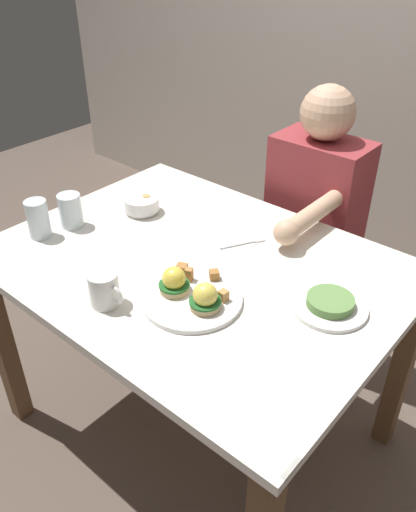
{
  "coord_description": "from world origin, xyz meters",
  "views": [
    {
      "loc": [
        0.86,
        -0.94,
        1.6
      ],
      "look_at": [
        0.05,
        0.0,
        0.78
      ],
      "focal_mm": 36.18,
      "sensor_mm": 36.0,
      "label": 1
    }
  ],
  "objects_px": {
    "fork": "(245,243)",
    "water_glass_near": "(71,213)",
    "fruit_bowl": "(142,204)",
    "water_glass_far": "(38,221)",
    "side_plate": "(330,305)",
    "diner_person": "(311,218)",
    "coffee_mug": "(105,288)",
    "eggs_benedict_plate": "(191,294)",
    "dining_table": "(196,290)"
  },
  "relations": [
    {
      "from": "fruit_bowl",
      "to": "fork",
      "type": "relative_size",
      "value": 0.83
    },
    {
      "from": "diner_person",
      "to": "eggs_benedict_plate",
      "type": "bearing_deg",
      "value": -84.59
    },
    {
      "from": "side_plate",
      "to": "diner_person",
      "type": "bearing_deg",
      "value": 124.27
    },
    {
      "from": "fruit_bowl",
      "to": "water_glass_far",
      "type": "bearing_deg",
      "value": -112.1
    },
    {
      "from": "water_glass_near",
      "to": "diner_person",
      "type": "relative_size",
      "value": 0.1
    },
    {
      "from": "dining_table",
      "to": "eggs_benedict_plate",
      "type": "bearing_deg",
      "value": -51.9
    },
    {
      "from": "coffee_mug",
      "to": "side_plate",
      "type": "xyz_separation_m",
      "value": [
        0.46,
        0.37,
        -0.04
      ]
    },
    {
      "from": "fork",
      "to": "water_glass_near",
      "type": "bearing_deg",
      "value": -150.71
    },
    {
      "from": "dining_table",
      "to": "fruit_bowl",
      "type": "relative_size",
      "value": 10.0
    },
    {
      "from": "dining_table",
      "to": "eggs_benedict_plate",
      "type": "distance_m",
      "value": 0.23
    },
    {
      "from": "diner_person",
      "to": "dining_table",
      "type": "bearing_deg",
      "value": -94.49
    },
    {
      "from": "side_plate",
      "to": "diner_person",
      "type": "distance_m",
      "value": 0.66
    },
    {
      "from": "eggs_benedict_plate",
      "to": "fruit_bowl",
      "type": "height_order",
      "value": "eggs_benedict_plate"
    },
    {
      "from": "coffee_mug",
      "to": "water_glass_near",
      "type": "relative_size",
      "value": 0.99
    },
    {
      "from": "fruit_bowl",
      "to": "fork",
      "type": "bearing_deg",
      "value": 9.79
    },
    {
      "from": "water_glass_near",
      "to": "side_plate",
      "type": "xyz_separation_m",
      "value": [
        0.87,
        0.17,
        -0.04
      ]
    },
    {
      "from": "eggs_benedict_plate",
      "to": "side_plate",
      "type": "bearing_deg",
      "value": 35.84
    },
    {
      "from": "dining_table",
      "to": "fruit_bowl",
      "type": "xyz_separation_m",
      "value": [
        -0.35,
        0.11,
        0.14
      ]
    },
    {
      "from": "eggs_benedict_plate",
      "to": "diner_person",
      "type": "relative_size",
      "value": 0.24
    },
    {
      "from": "water_glass_near",
      "to": "fork",
      "type": "bearing_deg",
      "value": 29.29
    },
    {
      "from": "water_glass_near",
      "to": "fruit_bowl",
      "type": "bearing_deg",
      "value": 63.51
    },
    {
      "from": "water_glass_far",
      "to": "side_plate",
      "type": "distance_m",
      "value": 0.93
    },
    {
      "from": "diner_person",
      "to": "coffee_mug",
      "type": "bearing_deg",
      "value": -95.97
    },
    {
      "from": "eggs_benedict_plate",
      "to": "side_plate",
      "type": "xyz_separation_m",
      "value": [
        0.3,
        0.21,
        -0.01
      ]
    },
    {
      "from": "coffee_mug",
      "to": "eggs_benedict_plate",
      "type": "bearing_deg",
      "value": 42.72
    },
    {
      "from": "water_glass_far",
      "to": "diner_person",
      "type": "relative_size",
      "value": 0.11
    },
    {
      "from": "fruit_bowl",
      "to": "eggs_benedict_plate",
      "type": "bearing_deg",
      "value": -29.1
    },
    {
      "from": "eggs_benedict_plate",
      "to": "coffee_mug",
      "type": "relative_size",
      "value": 2.43
    },
    {
      "from": "water_glass_near",
      "to": "water_glass_far",
      "type": "bearing_deg",
      "value": -102.42
    },
    {
      "from": "coffee_mug",
      "to": "water_glass_far",
      "type": "bearing_deg",
      "value": 168.06
    },
    {
      "from": "dining_table",
      "to": "water_glass_far",
      "type": "relative_size",
      "value": 9.67
    },
    {
      "from": "water_glass_near",
      "to": "water_glass_far",
      "type": "relative_size",
      "value": 0.9
    },
    {
      "from": "coffee_mug",
      "to": "side_plate",
      "type": "bearing_deg",
      "value": 38.47
    },
    {
      "from": "fruit_bowl",
      "to": "side_plate",
      "type": "relative_size",
      "value": 0.6
    },
    {
      "from": "eggs_benedict_plate",
      "to": "water_glass_near",
      "type": "distance_m",
      "value": 0.57
    },
    {
      "from": "side_plate",
      "to": "dining_table",
      "type": "bearing_deg",
      "value": -171.42
    },
    {
      "from": "side_plate",
      "to": "coffee_mug",
      "type": "bearing_deg",
      "value": -141.53
    },
    {
      "from": "fork",
      "to": "fruit_bowl",
      "type": "bearing_deg",
      "value": -170.21
    },
    {
      "from": "water_glass_near",
      "to": "diner_person",
      "type": "height_order",
      "value": "diner_person"
    },
    {
      "from": "coffee_mug",
      "to": "side_plate",
      "type": "relative_size",
      "value": 0.56
    },
    {
      "from": "eggs_benedict_plate",
      "to": "water_glass_near",
      "type": "relative_size",
      "value": 2.41
    },
    {
      "from": "fork",
      "to": "water_glass_near",
      "type": "height_order",
      "value": "water_glass_near"
    },
    {
      "from": "fruit_bowl",
      "to": "diner_person",
      "type": "distance_m",
      "value": 0.64
    },
    {
      "from": "dining_table",
      "to": "diner_person",
      "type": "xyz_separation_m",
      "value": [
        0.05,
        0.6,
        0.02
      ]
    },
    {
      "from": "dining_table",
      "to": "side_plate",
      "type": "relative_size",
      "value": 6.0
    },
    {
      "from": "water_glass_far",
      "to": "fork",
      "type": "bearing_deg",
      "value": 36.44
    },
    {
      "from": "water_glass_far",
      "to": "side_plate",
      "type": "xyz_separation_m",
      "value": [
        0.89,
        0.28,
        -0.04
      ]
    },
    {
      "from": "fork",
      "to": "water_glass_near",
      "type": "xyz_separation_m",
      "value": [
        -0.5,
        -0.28,
        0.05
      ]
    },
    {
      "from": "dining_table",
      "to": "eggs_benedict_plate",
      "type": "xyz_separation_m",
      "value": [
        0.12,
        -0.15,
        0.13
      ]
    },
    {
      "from": "eggs_benedict_plate",
      "to": "water_glass_near",
      "type": "xyz_separation_m",
      "value": [
        -0.57,
        0.04,
        0.02
      ]
    }
  ]
}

